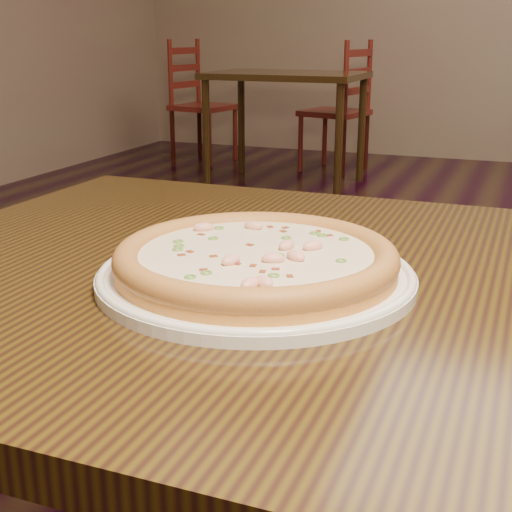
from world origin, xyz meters
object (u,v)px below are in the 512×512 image
(pizza, at_px, (256,259))
(chair_b, at_px, (341,112))
(plate, at_px, (256,275))
(hero_table, at_px, (373,366))
(chair_a, at_px, (198,106))
(bg_table_left, at_px, (286,87))

(pizza, distance_m, chair_b, 4.66)
(plate, distance_m, chair_b, 4.66)
(hero_table, xyz_separation_m, chair_a, (-2.41, 4.50, -0.21))
(hero_table, relative_size, plate, 3.55)
(bg_table_left, height_order, chair_a, chair_a)
(pizza, bearing_deg, hero_table, 22.67)
(bg_table_left, relative_size, chair_a, 1.05)
(hero_table, height_order, bg_table_left, same)
(hero_table, distance_m, chair_a, 5.11)
(plate, relative_size, chair_a, 0.36)
(plate, height_order, bg_table_left, plate)
(hero_table, distance_m, bg_table_left, 4.11)
(hero_table, distance_m, chair_b, 4.63)
(pizza, relative_size, bg_table_left, 0.30)
(chair_a, xyz_separation_m, chair_b, (1.19, -0.04, 0.00))
(chair_a, relative_size, chair_b, 1.00)
(hero_table, bearing_deg, bg_table_left, 110.52)
(hero_table, xyz_separation_m, plate, (-0.12, -0.05, 0.11))
(chair_a, bearing_deg, plate, -63.26)
(pizza, height_order, bg_table_left, pizza)
(hero_table, height_order, pizza, pizza)
(plate, bearing_deg, bg_table_left, 108.71)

